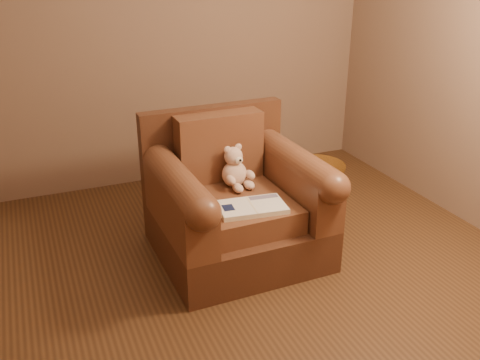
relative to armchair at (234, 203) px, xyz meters
name	(u,v)px	position (x,y,z in m)	size (l,w,h in m)	color
floor	(243,294)	(-0.15, -0.51, -0.37)	(4.00, 4.00, 0.00)	#4C301A
room	(244,6)	(-0.15, -0.51, 1.35)	(4.02, 4.02, 2.71)	#826450
armchair	(234,203)	(0.00, 0.00, 0.00)	(1.08, 1.03, 0.95)	#4A2818
teddy_bear	(236,171)	(0.05, 0.09, 0.20)	(0.22, 0.25, 0.30)	beige
guidebook	(252,207)	(0.00, -0.29, 0.10)	(0.45, 0.30, 0.03)	beige
side_table	(313,200)	(0.59, -0.06, -0.05)	(0.42, 0.42, 0.59)	gold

